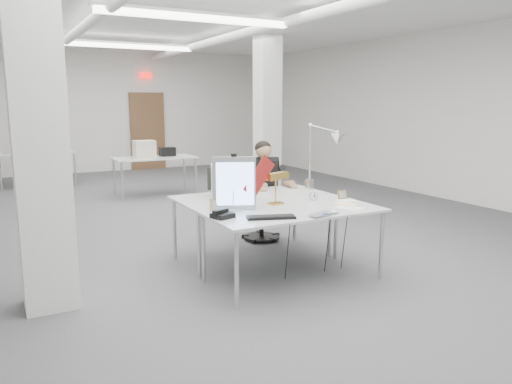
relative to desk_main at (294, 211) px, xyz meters
The scene contains 22 objects.
room_shell 2.80m from the desk_main, 89.21° to the left, with size 10.04×14.04×3.24m.
desk_main is the anchor object (origin of this frame).
desk_second 0.90m from the desk_main, 90.00° to the left, with size 1.80×0.90×0.03m, color silver.
bg_desk_a 5.50m from the desk_main, 87.92° to the left, with size 1.60×0.80×0.03m, color silver.
bg_desk_b 7.91m from the desk_main, 103.16° to the left, with size 1.60×0.80×0.03m, color silver.
office_chair 1.63m from the desk_main, 73.06° to the left, with size 0.46×0.46×0.94m, color black, non-canonical shape.
seated_person 1.57m from the desk_main, 72.52° to the left, with size 0.50×0.63×0.95m, color black, non-canonical shape.
monitor 0.67m from the desk_main, 152.18° to the left, with size 0.44×0.04×0.55m, color #A7A7AB.
pennant 0.50m from the desk_main, 137.11° to the left, with size 0.43×0.01×0.18m, color maroon.
keyboard 0.45m from the desk_main, 151.15° to the right, with size 0.46×0.15×0.02m, color black.
laptop 0.41m from the desk_main, 74.93° to the right, with size 0.31×0.20×0.02m, color #B7B6BB.
mouse 0.43m from the desk_main, 52.06° to the right, with size 0.10×0.06×0.04m, color silver.
bankers_lamp 0.38m from the desk_main, 93.70° to the left, with size 0.32×0.13×0.36m, color gold, non-canonical shape.
desk_phone 0.79m from the desk_main, behind, with size 0.19×0.17×0.05m, color black.
picture_frame_left 0.78m from the desk_main, 153.95° to the left, with size 0.16×0.01×0.12m, color #AE964B.
picture_frame_right 0.84m from the desk_main, 17.22° to the left, with size 0.13×0.01×0.10m, color #92623F.
desk_clock 0.58m from the desk_main, 35.32° to the left, with size 0.11×0.11×0.03m, color silver.
paper_stack_a 0.59m from the desk_main, 20.52° to the right, with size 0.20×0.28×0.01m, color silver.
paper_stack_b 0.64m from the desk_main, ahead, with size 0.17×0.23×0.01m, color #F0D68F.
paper_stack_c 0.79m from the desk_main, ahead, with size 0.21×0.15×0.01m, color white.
beige_monitor 1.04m from the desk_main, 105.73° to the left, with size 0.39×0.37×0.37m, color beige.
architect_lamp 1.20m from the desk_main, 40.53° to the left, with size 0.23×0.67×0.86m, color #B3B3B8, non-canonical shape.
Camera 1 is at (-2.68, -6.70, 1.84)m, focal length 35.00 mm.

